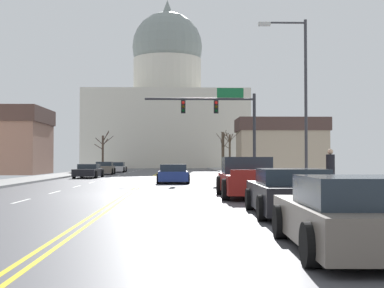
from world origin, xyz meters
TOP-DOWN VIEW (x-y plane):
  - ground at (0.00, -0.00)m, footprint 20.00×180.00m
  - signal_gantry at (5.35, 14.70)m, footprint 7.91×0.41m
  - street_lamp_right at (7.90, 1.92)m, footprint 2.30×0.24m
  - capitol_building at (0.00, 77.10)m, footprint 28.85×22.46m
  - sedan_near_00 at (1.86, 11.28)m, footprint 2.11×4.31m
  - sedan_near_01 at (5.31, 4.21)m, footprint 2.00×4.28m
  - pickup_truck_near_02 at (5.03, -1.39)m, footprint 2.41×5.31m
  - sedan_near_03 at (5.26, -8.34)m, footprint 2.21×4.62m
  - sedan_near_04 at (5.05, -14.06)m, footprint 2.20×4.46m
  - sedan_oncoming_00 at (-5.23, 21.09)m, footprint 2.09×4.71m
  - sedan_oncoming_01 at (-5.36, 31.22)m, footprint 2.12×4.38m
  - sedan_oncoming_02 at (-5.06, 39.90)m, footprint 1.99×4.50m
  - flank_building_02 at (-16.20, 32.14)m, footprint 9.31×8.67m
  - flank_building_03 at (16.06, 48.32)m, footprint 12.01×6.79m
  - bare_tree_00 at (8.84, 45.94)m, footprint 2.32×2.19m
  - bare_tree_01 at (-8.29, 50.53)m, footprint 2.74×1.75m
  - bare_tree_02 at (8.35, 50.59)m, footprint 1.83×2.55m
  - pedestrian_00 at (8.16, -2.14)m, footprint 0.35×0.34m
  - bicycle_parked at (8.72, 3.41)m, footprint 0.12×1.77m

SIDE VIEW (x-z plane):
  - ground at x=0.00m, z-range -0.08..0.12m
  - bicycle_parked at x=8.72m, z-range 0.06..0.91m
  - sedan_oncoming_00 at x=-5.23m, z-range -0.03..1.10m
  - sedan_oncoming_02 at x=-5.06m, z-range -0.04..1.15m
  - sedan_near_00 at x=1.86m, z-range -0.03..1.18m
  - sedan_near_04 at x=5.05m, z-range -0.04..1.21m
  - sedan_near_03 at x=5.26m, z-range -0.03..1.23m
  - sedan_oncoming_01 at x=-5.36m, z-range -0.03..1.24m
  - sedan_near_01 at x=5.31m, z-range -0.04..1.27m
  - pickup_truck_near_02 at x=5.03m, z-range -0.09..1.52m
  - pedestrian_00 at x=8.16m, z-range 0.24..2.03m
  - bare_tree_01 at x=-8.29m, z-range 0.14..5.49m
  - bare_tree_00 at x=8.84m, z-range 0.29..5.35m
  - bare_tree_02 at x=8.35m, z-range 0.12..5.59m
  - flank_building_02 at x=-16.20m, z-range 0.05..6.86m
  - flank_building_03 at x=16.06m, z-range 0.05..7.10m
  - signal_gantry at x=5.35m, z-range 1.50..7.97m
  - street_lamp_right at x=7.90m, z-range 0.87..8.85m
  - capitol_building at x=0.00m, z-range -5.13..26.81m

